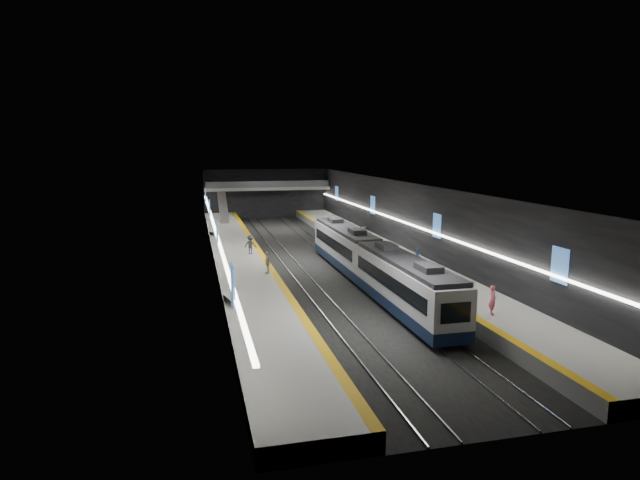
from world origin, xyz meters
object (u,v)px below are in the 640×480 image
object	(u,v)px
passenger_right_b	(418,258)
passenger_right_a	(493,300)
train	(370,261)
bench_right_near	(464,282)
passenger_left_b	(251,245)
bench_left_near	(231,301)
passenger_left_a	(268,263)
bench_right_far	(363,229)
escalator	(223,207)
bench_left_far	(214,234)

from	to	relation	value
passenger_right_b	passenger_right_a	bearing A→B (deg)	-131.72
train	passenger_right_b	xyz separation A→B (m)	(4.97, 1.40, -0.31)
bench_right_near	passenger_left_b	xyz separation A→B (m)	(-14.97, 15.87, 0.73)
bench_right_near	bench_left_near	bearing A→B (deg)	176.56
passenger_left_b	passenger_right_a	bearing A→B (deg)	144.18
passenger_left_a	passenger_right_a	bearing A→B (deg)	55.42
bench_right_far	escalator	bearing A→B (deg)	163.03
bench_left_near	passenger_left_a	xyz separation A→B (m)	(3.68, 8.34, 0.68)
bench_left_near	passenger_right_b	distance (m)	18.44
train	escalator	world-z (taller)	escalator
passenger_right_a	passenger_right_b	xyz separation A→B (m)	(0.82, 13.47, -0.08)
bench_right_near	bench_left_far	bearing A→B (deg)	116.03
escalator	bench_left_far	xyz separation A→B (m)	(-1.98, -13.60, -1.68)
bench_left_far	passenger_left_b	size ratio (longest dim) A/B	0.96
escalator	passenger_left_a	bearing A→B (deg)	-87.20
passenger_right_a	passenger_left_b	distance (m)	26.57
bench_left_near	passenger_left_b	bearing A→B (deg)	67.46
bench_right_far	passenger_right_b	world-z (taller)	passenger_right_b
passenger_right_a	bench_left_near	bearing A→B (deg)	87.89
train	passenger_right_b	bearing A→B (deg)	15.71
bench_left_near	bench_right_near	size ratio (longest dim) A/B	1.11
passenger_right_a	passenger_left_b	size ratio (longest dim) A/B	1.01
passenger_left_b	bench_left_far	bearing A→B (deg)	-50.77
bench_left_far	passenger_left_a	xyz separation A→B (m)	(3.66, -20.90, 0.70)
train	passenger_left_b	xyz separation A→B (m)	(-8.83, 11.11, -0.24)
passenger_right_a	bench_right_far	bearing A→B (deg)	14.89
passenger_right_b	passenger_left_b	xyz separation A→B (m)	(-13.80, 9.72, 0.07)
bench_right_near	passenger_left_a	distance (m)	16.21
passenger_right_a	passenger_left_b	world-z (taller)	passenger_right_a
train	bench_left_far	distance (m)	26.35
bench_right_far	passenger_left_a	bearing A→B (deg)	-102.92
passenger_right_a	passenger_left_b	bearing A→B (deg)	48.39
bench_right_near	train	bearing A→B (deg)	135.53
train	passenger_left_a	xyz separation A→B (m)	(-8.32, 2.55, -0.27)
bench_right_near	passenger_left_b	distance (m)	21.83
passenger_right_b	passenger_left_a	distance (m)	13.33
escalator	bench_left_far	size ratio (longest dim) A/B	4.36
escalator	bench_right_near	distance (m)	44.84
passenger_right_b	passenger_left_b	bearing A→B (deg)	106.64
passenger_left_b	bench_right_far	bearing A→B (deg)	-118.95
bench_left_far	escalator	bearing A→B (deg)	68.97
train	bench_left_far	size ratio (longest dim) A/B	16.36
escalator	bench_right_near	size ratio (longest dim) A/B	4.37
bench_right_near	passenger_left_b	world-z (taller)	passenger_left_b
bench_right_near	passenger_left_a	xyz separation A→B (m)	(-14.45, 7.31, 0.70)
passenger_right_b	passenger_left_a	xyz separation A→B (m)	(-13.28, 1.15, 0.04)
train	bench_right_near	world-z (taller)	train
bench_right_near	bench_right_far	distance (m)	27.22
bench_right_near	passenger_left_a	bearing A→B (deg)	146.50
train	bench_left_near	bearing A→B (deg)	-154.26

